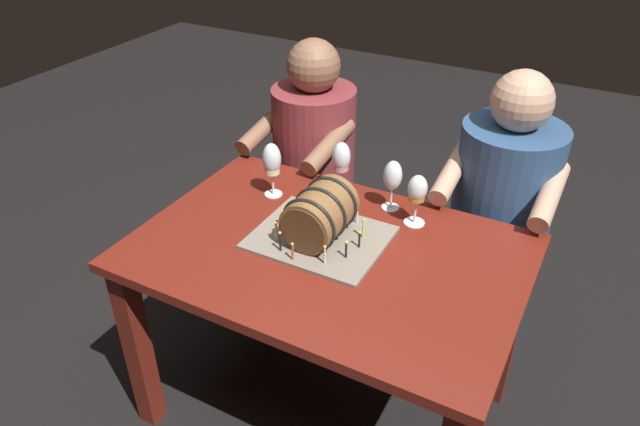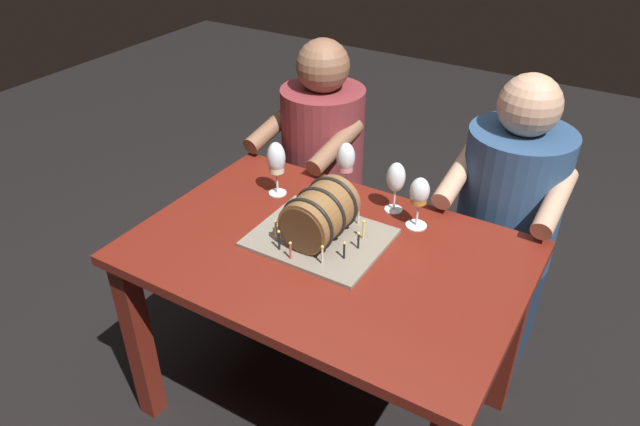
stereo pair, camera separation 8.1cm
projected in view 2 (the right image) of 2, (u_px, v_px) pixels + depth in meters
name	position (u px, v px, depth m)	size (l,w,h in m)	color
ground_plane	(326.00, 404.00, 2.26)	(8.00, 8.00, 0.00)	black
dining_table	(327.00, 279.00, 1.92)	(1.22, 0.82, 0.74)	maroon
barrel_cake	(320.00, 218.00, 1.86)	(0.41, 0.34, 0.19)	gray
wine_glass_empty	(396.00, 179.00, 1.98)	(0.06, 0.06, 0.18)	white
wine_glass_amber	(419.00, 194.00, 1.90)	(0.07, 0.07, 0.18)	white
wine_glass_white	(276.00, 161.00, 2.07)	(0.07, 0.07, 0.20)	white
wine_glass_rose	(346.00, 160.00, 2.09)	(0.07, 0.07, 0.19)	white
person_seated_left	(322.00, 181.00, 2.59)	(0.41, 0.49, 1.18)	#4C1B1E
person_seated_right	(504.00, 232.00, 2.24)	(0.41, 0.48, 1.18)	#1B2D46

